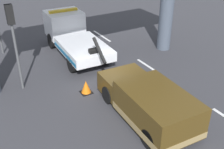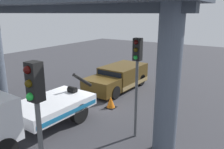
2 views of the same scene
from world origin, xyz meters
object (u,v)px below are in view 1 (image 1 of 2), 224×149
towed_van_green (149,103)px  traffic_cone_orange (86,87)px  traffic_light_near (12,30)px  tow_truck_white (72,34)px

towed_van_green → traffic_cone_orange: 3.54m
traffic_light_near → towed_van_green: bearing=-142.5°
towed_van_green → traffic_cone_orange: (3.21, 1.41, -0.46)m
traffic_light_near → traffic_cone_orange: bearing=-128.1°
tow_truck_white → traffic_cone_orange: 5.31m
tow_truck_white → traffic_light_near: (-2.98, 4.07, 1.93)m
tow_truck_white → towed_van_green: 8.25m
traffic_light_near → traffic_cone_orange: size_ratio=6.48×
tow_truck_white → traffic_light_near: 5.40m
towed_van_green → tow_truck_white: bearing=-0.3°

